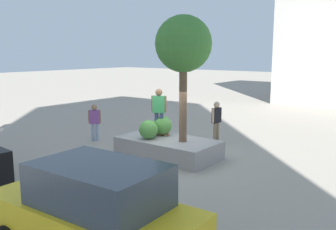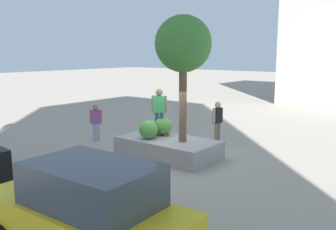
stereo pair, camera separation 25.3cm
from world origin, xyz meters
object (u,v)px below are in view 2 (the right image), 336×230
object	(u,v)px
bystander_watching	(96,120)
planter_ledge	(168,148)
plaza_tree	(183,45)
skateboarder	(159,108)
pedestrian_crossing	(218,119)
skateboard	(159,134)
taxi_cab	(87,213)

from	to	relation	value
bystander_watching	planter_ledge	bearing A→B (deg)	179.70
planter_ledge	plaza_tree	bearing A→B (deg)	179.79
skateboarder	bystander_watching	bearing A→B (deg)	3.00
skateboarder	pedestrian_crossing	distance (m)	3.21
planter_ledge	skateboard	bearing A→B (deg)	-18.96
planter_ledge	skateboard	xyz separation A→B (m)	(0.59, -0.20, 0.40)
skateboard	pedestrian_crossing	distance (m)	3.13
skateboard	taxi_cab	distance (m)	7.70
bystander_watching	pedestrian_crossing	bearing A→B (deg)	-143.03
plaza_tree	bystander_watching	xyz separation A→B (m)	(4.75, -0.02, -3.16)
skateboarder	bystander_watching	world-z (taller)	skateboarder
skateboarder	taxi_cab	size ratio (longest dim) A/B	0.41
skateboard	bystander_watching	size ratio (longest dim) A/B	0.50
skateboarder	taxi_cab	distance (m)	7.73
pedestrian_crossing	plaza_tree	bearing A→B (deg)	98.68
pedestrian_crossing	bystander_watching	bearing A→B (deg)	36.97
planter_ledge	pedestrian_crossing	bearing A→B (deg)	-93.21
plaza_tree	skateboard	distance (m)	3.59
plaza_tree	skateboard	world-z (taller)	plaza_tree
plaza_tree	taxi_cab	bearing A→B (deg)	112.01
skateboard	taxi_cab	size ratio (longest dim) A/B	0.19
taxi_cab	pedestrian_crossing	size ratio (longest dim) A/B	2.43
plaza_tree	skateboard	size ratio (longest dim) A/B	5.53
planter_ledge	pedestrian_crossing	distance (m)	3.30
skateboard	skateboarder	distance (m)	1.02
bystander_watching	skateboarder	bearing A→B (deg)	-177.00
bystander_watching	skateboard	bearing A→B (deg)	-177.00
plaza_tree	bystander_watching	distance (m)	5.70
planter_ledge	pedestrian_crossing	xyz separation A→B (m)	(-0.18, -3.22, 0.67)
skateboard	bystander_watching	distance (m)	3.49
skateboard	skateboarder	world-z (taller)	skateboarder
planter_ledge	plaza_tree	xyz separation A→B (m)	(-0.67, 0.00, 3.75)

